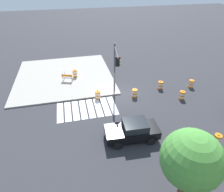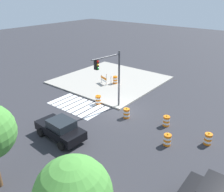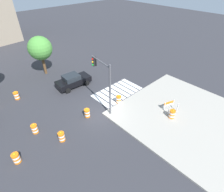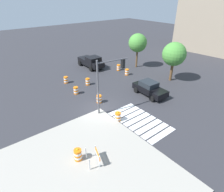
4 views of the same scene
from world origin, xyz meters
TOP-DOWN VIEW (x-y plane):
  - ground_plane at (0.00, 0.00)m, footprint 120.00×120.00m
  - sidewalk_corner at (6.00, -6.00)m, footprint 12.00×12.00m
  - crosswalk_stripes at (4.00, 1.80)m, footprint 5.85×3.20m
  - sports_car at (0.87, 6.60)m, footprint 4.40×2.34m
  - traffic_barrel_near_corner at (-1.31, 0.77)m, footprint 0.56×0.56m
  - traffic_barrel_median_near at (-8.45, 0.29)m, footprint 0.56×0.56m
  - traffic_barrel_median_far at (-6.11, 2.30)m, footprint 0.56×0.56m
  - traffic_barrel_far_curb at (-4.79, -0.20)m, footprint 0.56×0.56m
  - traffic_barrel_lane_center at (-5.42, 8.74)m, footprint 0.56×0.56m
  - traffic_barrel_opposite_curb at (2.62, 0.19)m, footprint 0.56×0.56m
  - traffic_barrel_on_sidewalk at (4.64, -5.26)m, footprint 0.56×0.56m
  - construction_barricade at (5.60, -4.40)m, footprint 1.42×1.14m
  - traffic_light_pole at (0.76, 0.53)m, footprint 0.70×3.26m
  - street_tree_streetside_mid at (-0.16, 12.18)m, footprint 3.12×3.12m

SIDE VIEW (x-z plane):
  - ground_plane at x=0.00m, z-range 0.00..0.00m
  - crosswalk_stripes at x=4.00m, z-range 0.00..0.02m
  - sidewalk_corner at x=6.00m, z-range 0.00..0.15m
  - traffic_barrel_near_corner at x=-1.31m, z-range -0.06..0.96m
  - traffic_barrel_median_near at x=-8.45m, z-range -0.06..0.96m
  - traffic_barrel_median_far at x=-6.11m, z-range -0.06..0.96m
  - traffic_barrel_far_curb at x=-4.79m, z-range -0.06..0.96m
  - traffic_barrel_lane_center at x=-5.42m, z-range -0.06..0.96m
  - traffic_barrel_opposite_curb at x=2.62m, z-range -0.06..0.96m
  - traffic_barrel_on_sidewalk at x=4.64m, z-range 0.09..1.11m
  - construction_barricade at x=5.60m, z-range 0.22..1.22m
  - sports_car at x=0.87m, z-range 0.00..1.63m
  - street_tree_streetside_mid at x=-0.16m, z-range 1.06..6.36m
  - traffic_light_pole at x=0.76m, z-range 1.16..6.66m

